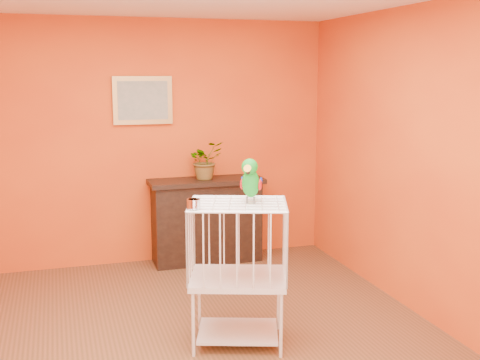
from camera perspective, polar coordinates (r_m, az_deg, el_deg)
name	(u,v)px	position (r m, az deg, el deg)	size (l,w,h in m)	color
ground	(191,349)	(4.69, -4.64, -15.67)	(4.50, 4.50, 0.00)	brown
room_shell	(188,138)	(4.24, -4.94, 3.95)	(4.50, 4.50, 4.50)	#D85114
console_cabinet	(207,220)	(6.54, -3.19, -3.84)	(1.23, 0.44, 0.91)	black
potted_plant	(206,165)	(6.37, -3.20, 1.40)	(0.37, 0.41, 0.32)	#26722D
framed_picture	(143,100)	(6.41, -9.21, 7.46)	(0.62, 0.04, 0.50)	#AE7E3E
birdcage	(238,271)	(4.57, -0.20, -8.65)	(0.84, 0.74, 1.09)	silver
feed_cup	(194,204)	(4.24, -4.42, -2.26)	(0.10, 0.10, 0.07)	silver
parrot	(251,180)	(4.41, 1.02, -0.01)	(0.22, 0.29, 0.34)	#59544C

